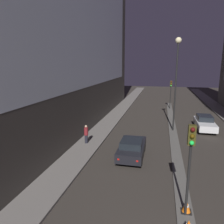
{
  "coord_description": "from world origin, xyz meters",
  "views": [
    {
      "loc": [
        -1.37,
        -5.31,
        7.09
      ],
      "look_at": [
        -8.01,
        23.71,
        0.5
      ],
      "focal_mm": 35.0,
      "sensor_mm": 36.0,
      "label": 1
    }
  ],
  "objects_px": {
    "pedestrian_on_left_sidewalk": "(86,134)",
    "traffic_light_near": "(191,151)",
    "traffic_light_mid": "(171,88)",
    "car_left_lane": "(132,148)",
    "traffic_cone_far": "(186,206)",
    "car_right_lane": "(205,123)",
    "street_lamp": "(177,65)"
  },
  "relations": [
    {
      "from": "street_lamp",
      "to": "pedestrian_on_left_sidewalk",
      "type": "height_order",
      "value": "street_lamp"
    },
    {
      "from": "traffic_light_mid",
      "to": "pedestrian_on_left_sidewalk",
      "type": "bearing_deg",
      "value": -113.4
    },
    {
      "from": "car_left_lane",
      "to": "traffic_light_near",
      "type": "bearing_deg",
      "value": -61.21
    },
    {
      "from": "traffic_light_near",
      "to": "pedestrian_on_left_sidewalk",
      "type": "bearing_deg",
      "value": 134.3
    },
    {
      "from": "pedestrian_on_left_sidewalk",
      "to": "traffic_cone_far",
      "type": "bearing_deg",
      "value": -44.61
    },
    {
      "from": "traffic_light_mid",
      "to": "car_right_lane",
      "type": "height_order",
      "value": "traffic_light_mid"
    },
    {
      "from": "traffic_light_mid",
      "to": "car_left_lane",
      "type": "xyz_separation_m",
      "value": [
        -3.4,
        -19.6,
        -2.58
      ]
    },
    {
      "from": "traffic_cone_far",
      "to": "car_left_lane",
      "type": "distance_m",
      "value": 6.89
    },
    {
      "from": "traffic_light_mid",
      "to": "traffic_cone_far",
      "type": "relative_size",
      "value": 7.45
    },
    {
      "from": "street_lamp",
      "to": "car_left_lane",
      "type": "xyz_separation_m",
      "value": [
        -3.4,
        -7.62,
        -6.22
      ]
    },
    {
      "from": "traffic_light_near",
      "to": "car_left_lane",
      "type": "xyz_separation_m",
      "value": [
        -3.4,
        6.19,
        -2.58
      ]
    },
    {
      "from": "traffic_light_near",
      "to": "street_lamp",
      "type": "distance_m",
      "value": 14.28
    },
    {
      "from": "traffic_cone_far",
      "to": "car_right_lane",
      "type": "bearing_deg",
      "value": 77.4
    },
    {
      "from": "traffic_light_near",
      "to": "car_left_lane",
      "type": "relative_size",
      "value": 1.0
    },
    {
      "from": "pedestrian_on_left_sidewalk",
      "to": "traffic_light_near",
      "type": "bearing_deg",
      "value": -45.7
    },
    {
      "from": "traffic_light_mid",
      "to": "traffic_light_near",
      "type": "bearing_deg",
      "value": -90.0
    },
    {
      "from": "car_left_lane",
      "to": "pedestrian_on_left_sidewalk",
      "type": "xyz_separation_m",
      "value": [
        -4.33,
        1.73,
        0.26
      ]
    },
    {
      "from": "car_right_lane",
      "to": "pedestrian_on_left_sidewalk",
      "type": "relative_size",
      "value": 2.82
    },
    {
      "from": "traffic_light_near",
      "to": "traffic_light_mid",
      "type": "bearing_deg",
      "value": 90.0
    },
    {
      "from": "traffic_cone_far",
      "to": "car_right_lane",
      "type": "xyz_separation_m",
      "value": [
        3.34,
        14.96,
        0.38
      ]
    },
    {
      "from": "traffic_cone_far",
      "to": "car_left_lane",
      "type": "relative_size",
      "value": 0.13
    },
    {
      "from": "street_lamp",
      "to": "pedestrian_on_left_sidewalk",
      "type": "distance_m",
      "value": 11.4
    },
    {
      "from": "car_left_lane",
      "to": "street_lamp",
      "type": "bearing_deg",
      "value": 65.94
    },
    {
      "from": "traffic_light_near",
      "to": "car_left_lane",
      "type": "height_order",
      "value": "traffic_light_near"
    },
    {
      "from": "street_lamp",
      "to": "car_right_lane",
      "type": "height_order",
      "value": "street_lamp"
    },
    {
      "from": "street_lamp",
      "to": "pedestrian_on_left_sidewalk",
      "type": "relative_size",
      "value": 5.79
    },
    {
      "from": "traffic_cone_far",
      "to": "pedestrian_on_left_sidewalk",
      "type": "xyz_separation_m",
      "value": [
        -7.79,
        7.68,
        0.63
      ]
    },
    {
      "from": "traffic_cone_far",
      "to": "car_left_lane",
      "type": "xyz_separation_m",
      "value": [
        -3.46,
        5.95,
        0.37
      ]
    },
    {
      "from": "street_lamp",
      "to": "pedestrian_on_left_sidewalk",
      "type": "bearing_deg",
      "value": -142.72
    },
    {
      "from": "traffic_light_near",
      "to": "pedestrian_on_left_sidewalk",
      "type": "relative_size",
      "value": 2.67
    },
    {
      "from": "street_lamp",
      "to": "traffic_cone_far",
      "type": "bearing_deg",
      "value": -89.76
    },
    {
      "from": "traffic_light_near",
      "to": "traffic_cone_far",
      "type": "height_order",
      "value": "traffic_light_near"
    }
  ]
}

